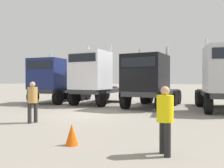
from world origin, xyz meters
name	(u,v)px	position (x,y,z in m)	size (l,w,h in m)	color
ground	(89,114)	(0.00, 0.00, 0.00)	(200.00, 200.00, 0.00)	gray
semi_truck_navy	(54,80)	(-5.86, 3.86, 1.82)	(3.41, 6.41, 4.01)	#333338
semi_truck_white	(95,78)	(-2.30, 4.25, 1.97)	(2.83, 6.26, 4.41)	#333338
semi_truck_black	(149,80)	(1.85, 4.07, 1.80)	(2.57, 5.81, 3.96)	#333338
visitor_in_hivis	(165,115)	(5.39, -4.79, 0.95)	(0.56, 0.56, 1.65)	black
visitor_with_camera	(33,99)	(-0.65, -3.25, 1.00)	(0.48, 0.48, 1.73)	#2A2A2A
traffic_cone_mid	(72,134)	(2.90, -5.17, 0.30)	(0.36, 0.36, 0.59)	#F2590C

